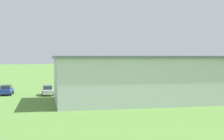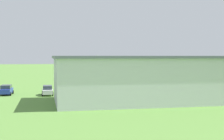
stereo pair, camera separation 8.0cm
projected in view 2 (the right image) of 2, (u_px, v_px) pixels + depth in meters
name	position (u px, v px, depth m)	size (l,w,h in m)	color
ground_plane	(92.00, 81.00, 88.94)	(400.00, 400.00, 0.00)	#568438
hangar	(149.00, 78.00, 48.41)	(28.62, 15.27, 6.70)	silver
biplane	(102.00, 62.00, 91.03)	(7.42, 8.04, 3.76)	silver
car_grey	(184.00, 86.00, 63.68)	(2.10, 4.72, 1.62)	slate
car_white	(47.00, 90.00, 55.82)	(2.06, 4.61, 1.65)	white
car_blue	(6.00, 90.00, 56.15)	(2.35, 4.27, 1.71)	#23389E
person_beside_truck	(98.00, 86.00, 64.31)	(0.43, 0.43, 1.69)	#72338C
person_watching_takeoff	(75.00, 88.00, 60.87)	(0.44, 0.44, 1.61)	#72338C
person_crossing_taxiway	(56.00, 88.00, 60.30)	(0.52, 0.52, 1.59)	#72338C
person_by_parked_cars	(108.00, 87.00, 63.24)	(0.44, 0.44, 1.55)	#B23333
person_near_hangar_door	(74.00, 90.00, 57.64)	(0.53, 0.53, 1.56)	#72338C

